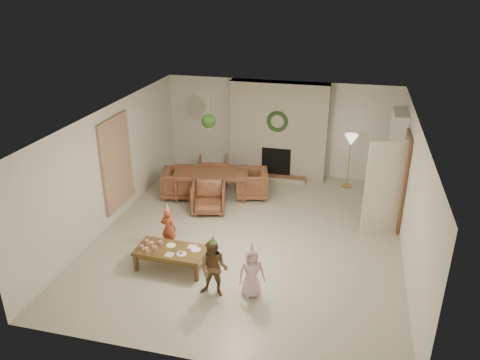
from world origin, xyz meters
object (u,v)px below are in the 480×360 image
(dining_chair_near, at_px, (209,198))
(child_red, at_px, (169,229))
(dining_table, at_px, (211,185))
(child_pink, at_px, (252,272))
(coffee_table_top, at_px, (171,251))
(dining_chair_far, at_px, (213,171))
(dining_chair_right, at_px, (252,184))
(child_plaid, at_px, (214,269))
(dining_chair_left, at_px, (179,183))

(dining_chair_near, height_order, child_red, child_red)
(dining_table, distance_m, child_pink, 3.92)
(coffee_table_top, xyz_separation_m, child_pink, (1.59, -0.43, 0.09))
(dining_chair_far, relative_size, dining_chair_right, 1.00)
(dining_chair_near, distance_m, coffee_table_top, 2.30)
(dining_table, relative_size, child_plaid, 1.72)
(dining_chair_left, relative_size, child_pink, 0.84)
(dining_chair_left, distance_m, dining_chair_right, 1.75)
(coffee_table_top, distance_m, child_red, 0.71)
(dining_chair_near, relative_size, coffee_table_top, 0.59)
(dining_table, height_order, coffee_table_top, dining_table)
(child_plaid, distance_m, child_pink, 0.62)
(dining_chair_left, distance_m, child_plaid, 3.95)
(child_plaid, xyz_separation_m, child_pink, (0.60, 0.14, -0.06))
(dining_chair_far, relative_size, child_red, 0.90)
(dining_chair_right, distance_m, child_red, 2.85)
(child_pink, bearing_deg, dining_chair_near, 94.74)
(dining_chair_near, height_order, dining_chair_far, same)
(dining_chair_near, distance_m, child_pink, 3.16)
(dining_table, xyz_separation_m, child_pink, (1.78, -3.49, 0.14))
(coffee_table_top, bearing_deg, child_pink, -13.70)
(coffee_table_top, relative_size, child_pink, 1.41)
(dining_chair_near, xyz_separation_m, coffee_table_top, (0.01, -2.30, 0.02))
(dining_chair_near, height_order, child_pink, child_pink)
(dining_chair_near, relative_size, child_pink, 0.84)
(child_red, bearing_deg, dining_table, -91.32)
(dining_table, bearing_deg, dining_chair_far, 90.00)
(dining_table, xyz_separation_m, child_plaid, (1.18, -3.62, 0.20))
(dining_chair_near, relative_size, child_red, 0.90)
(dining_chair_far, xyz_separation_m, child_pink, (1.96, -4.24, 0.11))
(child_red, bearing_deg, child_plaid, 138.00)
(dining_chair_near, bearing_deg, dining_chair_left, 135.00)
(dining_table, xyz_separation_m, dining_chair_near, (0.18, -0.76, 0.03))
(coffee_table_top, bearing_deg, dining_chair_near, 91.63)
(dining_chair_left, relative_size, dining_chair_right, 1.00)
(coffee_table_top, bearing_deg, dining_chair_right, 78.46)
(dining_chair_near, bearing_deg, child_pink, -73.18)
(dining_chair_near, bearing_deg, child_plaid, -84.42)
(child_red, height_order, child_pink, child_pink)
(dining_table, height_order, dining_chair_far, dining_chair_far)
(dining_chair_left, bearing_deg, dining_chair_near, -135.00)
(dining_table, relative_size, dining_chair_right, 2.34)
(dining_chair_left, bearing_deg, dining_chair_right, -90.00)
(dining_chair_far, distance_m, child_pink, 4.68)
(child_plaid, bearing_deg, dining_chair_far, 109.42)
(child_red, bearing_deg, dining_chair_left, -72.58)
(dining_chair_far, distance_m, child_red, 3.18)
(dining_table, distance_m, dining_chair_left, 0.78)
(dining_chair_right, bearing_deg, dining_chair_far, -128.66)
(dining_chair_left, height_order, child_pink, child_pink)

